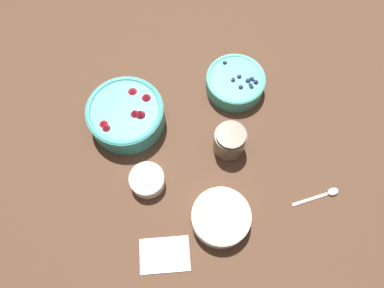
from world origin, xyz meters
name	(u,v)px	position (x,y,z in m)	size (l,w,h in m)	color
ground_plane	(230,146)	(0.00, 0.00, 0.00)	(4.00, 4.00, 0.00)	#4C3323
bowl_strawberries	(126,114)	(0.27, -0.17, 0.05)	(0.22, 0.22, 0.10)	teal
bowl_blueberries	(235,82)	(-0.08, -0.19, 0.03)	(0.18, 0.18, 0.06)	#47AD9E
bowl_bananas	(221,217)	(0.10, 0.19, 0.03)	(0.16, 0.16, 0.05)	white
bowl_cream	(147,180)	(0.26, 0.04, 0.03)	(0.10, 0.10, 0.05)	white
jar_chocolate	(230,143)	(0.01, 0.00, 0.04)	(0.09, 0.09, 0.09)	brown
napkin	(165,255)	(0.27, 0.24, 0.00)	(0.15, 0.12, 0.01)	silver
spoon	(324,194)	(-0.20, 0.21, 0.00)	(0.14, 0.02, 0.01)	#B2B2B7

